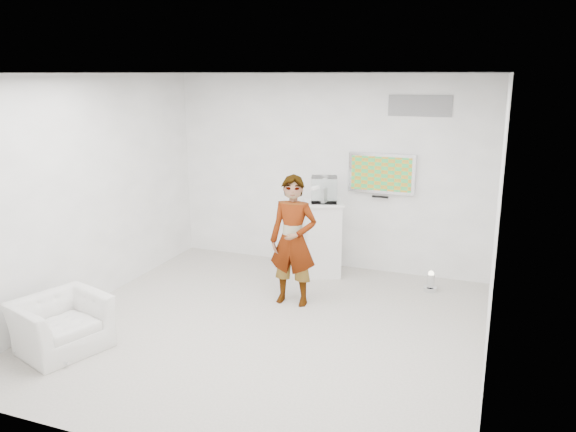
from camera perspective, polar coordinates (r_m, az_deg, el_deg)
The scene contains 10 objects.
room at distance 6.47m, azimuth -2.29°, elevation 0.89°, with size 5.01×5.01×3.00m.
tv at distance 8.52m, azimuth 9.50°, elevation 4.29°, with size 1.00×0.08×0.60m, color silver.
logo_decal at distance 8.36m, azimuth 13.25°, elevation 10.84°, with size 0.90×0.02×0.30m, color slate.
person at distance 7.36m, azimuth 0.53°, elevation -2.53°, with size 0.63×0.42×1.74m, color white.
armchair at distance 6.82m, azimuth -22.09°, elevation -10.15°, with size 0.92×0.80×0.60m, color white.
pedestal at distance 8.53m, azimuth 3.61°, elevation -2.29°, with size 0.55×0.55×1.14m, color white.
floor_uplight at distance 8.23m, azimuth 14.29°, elevation -6.48°, with size 0.18×0.18×0.29m, color silver.
vitrine at distance 8.35m, azimuth 3.69°, elevation 2.71°, with size 0.38×0.38×0.38m, color white.
console at distance 8.36m, azimuth 3.68°, elevation 2.18°, with size 0.05×0.16×0.22m, color white.
wii_remote at distance 7.26m, azimuth 2.79°, elevation 2.86°, with size 0.04×0.15×0.04m, color white.
Camera 1 is at (2.46, -5.79, 2.99)m, focal length 35.00 mm.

